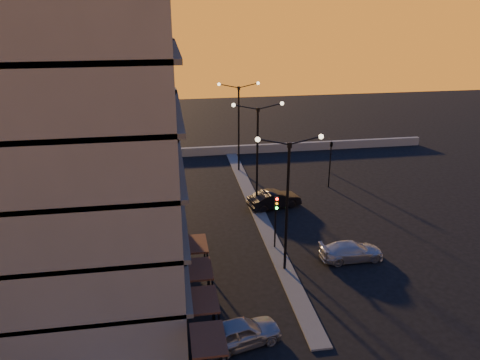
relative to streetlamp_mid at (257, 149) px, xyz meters
name	(u,v)px	position (x,y,z in m)	size (l,w,h in m)	color
ground	(284,270)	(0.00, -10.00, -5.59)	(120.00, 120.00, 0.00)	black
sidewalk_west	(131,252)	(-10.50, -6.00, -5.53)	(5.00, 40.00, 0.12)	#52524F
median	(257,209)	(0.00, 0.00, -5.53)	(1.20, 36.00, 0.12)	#52524F
parapet	(247,149)	(2.00, 16.00, -5.09)	(44.00, 0.50, 1.00)	gray
building	(44,104)	(-14.00, -9.97, 6.32)	(14.35, 17.08, 25.00)	slate
streetlamp_near	(287,194)	(0.00, -10.00, 0.00)	(4.32, 0.32, 9.51)	black
streetlamp_mid	(257,149)	(0.00, 0.00, 0.00)	(4.32, 0.32, 9.51)	black
streetlamp_far	(239,120)	(0.00, 10.00, 0.00)	(4.32, 0.32, 9.51)	black
traffic_light_main	(276,214)	(0.00, -7.13, -2.70)	(0.28, 0.44, 4.25)	black
signal_east_a	(330,169)	(8.00, 4.00, -3.66)	(0.13, 0.16, 3.60)	black
signal_east_b	(331,145)	(9.50, 8.00, -2.49)	(0.42, 1.99, 3.60)	black
car_hatchback	(240,333)	(-4.17, -16.84, -4.83)	(1.79, 4.45, 1.52)	gray
car_sedan	(274,199)	(1.63, 0.16, -4.81)	(1.65, 4.73, 1.56)	black
car_wagon	(352,251)	(5.01, -9.41, -4.94)	(1.84, 4.53, 1.31)	#A8A9AF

